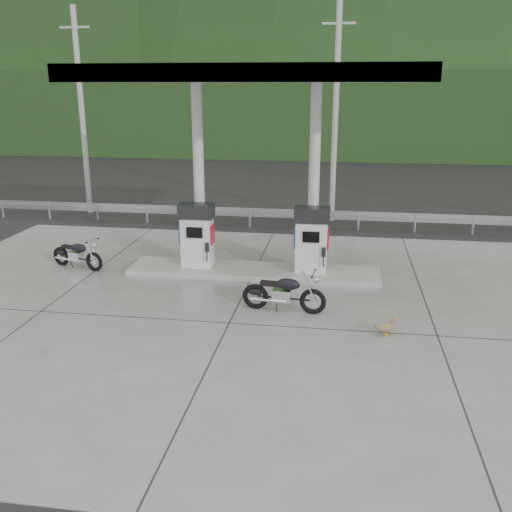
# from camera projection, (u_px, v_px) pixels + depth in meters

# --- Properties ---
(ground) EXTENTS (160.00, 160.00, 0.00)m
(ground) POSITION_uv_depth(u_px,v_px,m) (237.00, 307.00, 13.66)
(ground) COLOR black
(ground) RESTS_ON ground
(forecourt_apron) EXTENTS (18.00, 14.00, 0.02)m
(forecourt_apron) POSITION_uv_depth(u_px,v_px,m) (237.00, 307.00, 13.66)
(forecourt_apron) COLOR slate
(forecourt_apron) RESTS_ON ground
(pump_island) EXTENTS (7.00, 1.40, 0.15)m
(pump_island) POSITION_uv_depth(u_px,v_px,m) (253.00, 271.00, 16.00)
(pump_island) COLOR gray
(pump_island) RESTS_ON forecourt_apron
(gas_pump_left) EXTENTS (0.95, 0.55, 1.80)m
(gas_pump_left) POSITION_uv_depth(u_px,v_px,m) (197.00, 235.00, 15.95)
(gas_pump_left) COLOR silver
(gas_pump_left) RESTS_ON pump_island
(gas_pump_right) EXTENTS (0.95, 0.55, 1.80)m
(gas_pump_right) POSITION_uv_depth(u_px,v_px,m) (311.00, 240.00, 15.49)
(gas_pump_right) COLOR silver
(gas_pump_right) RESTS_ON pump_island
(canopy_column_left) EXTENTS (0.30, 0.30, 5.00)m
(canopy_column_left) POSITION_uv_depth(u_px,v_px,m) (199.00, 176.00, 15.86)
(canopy_column_left) COLOR silver
(canopy_column_left) RESTS_ON pump_island
(canopy_column_right) EXTENTS (0.30, 0.30, 5.00)m
(canopy_column_right) POSITION_uv_depth(u_px,v_px,m) (314.00, 179.00, 15.40)
(canopy_column_right) COLOR silver
(canopy_column_right) RESTS_ON pump_island
(canopy_roof) EXTENTS (8.50, 5.00, 0.40)m
(canopy_roof) POSITION_uv_depth(u_px,v_px,m) (253.00, 74.00, 14.47)
(canopy_roof) COLOR silver
(canopy_roof) RESTS_ON canopy_column_left
(guardrail) EXTENTS (26.00, 0.16, 1.42)m
(guardrail) POSITION_uv_depth(u_px,v_px,m) (276.00, 209.00, 21.03)
(guardrail) COLOR gray
(guardrail) RESTS_ON ground
(road) EXTENTS (60.00, 7.00, 0.01)m
(road) POSITION_uv_depth(u_px,v_px,m) (286.00, 208.00, 24.54)
(road) COLOR black
(road) RESTS_ON ground
(utility_pole_a) EXTENTS (0.22, 0.22, 8.00)m
(utility_pole_a) POSITION_uv_depth(u_px,v_px,m) (82.00, 114.00, 22.64)
(utility_pole_a) COLOR gray
(utility_pole_a) RESTS_ON ground
(utility_pole_b) EXTENTS (0.22, 0.22, 8.00)m
(utility_pole_b) POSITION_uv_depth(u_px,v_px,m) (335.00, 116.00, 21.20)
(utility_pole_b) COLOR gray
(utility_pole_b) RESTS_ON ground
(tree_band) EXTENTS (80.00, 6.00, 6.00)m
(tree_band) POSITION_uv_depth(u_px,v_px,m) (312.00, 114.00, 41.18)
(tree_band) COLOR black
(tree_band) RESTS_ON ground
(forested_hills) EXTENTS (100.00, 40.00, 140.00)m
(forested_hills) POSITION_uv_depth(u_px,v_px,m) (325.00, 127.00, 70.43)
(forested_hills) COLOR black
(forested_hills) RESTS_ON ground
(motorcycle_left) EXTENTS (1.77, 1.02, 0.80)m
(motorcycle_left) POSITION_uv_depth(u_px,v_px,m) (77.00, 255.00, 16.40)
(motorcycle_left) COLOR black
(motorcycle_left) RESTS_ON forecourt_apron
(motorcycle_right) EXTENTS (1.90, 0.76, 0.88)m
(motorcycle_right) POSITION_uv_depth(u_px,v_px,m) (284.00, 293.00, 13.27)
(motorcycle_right) COLOR black
(motorcycle_right) RESTS_ON forecourt_apron
(duck) EXTENTS (0.51, 0.32, 0.35)m
(duck) POSITION_uv_depth(u_px,v_px,m) (385.00, 327.00, 12.05)
(duck) COLOR brown
(duck) RESTS_ON forecourt_apron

